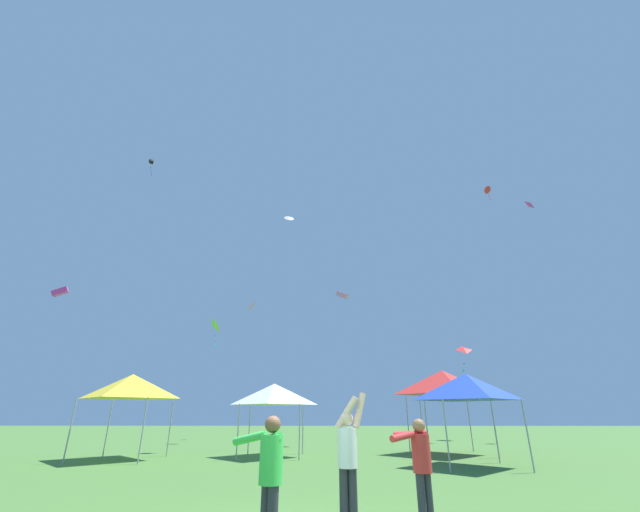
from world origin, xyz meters
TOP-DOWN VIEW (x-y plane):
  - person_flyer_white at (0.69, 1.55)m, footprint 0.63×0.36m
  - person_watcher_red at (1.93, 1.39)m, footprint 0.77×0.67m
  - person_companion_green at (-0.51, -0.01)m, footprint 0.83×0.63m
  - canopy_tent_yellow at (-8.05, 11.20)m, footprint 3.09×3.09m
  - canopy_tent_blue at (5.53, 9.07)m, footprint 2.92×2.92m
  - canopy_tent_white at (-2.06, 12.47)m, footprint 2.81×2.81m
  - canopy_tent_red at (5.98, 13.64)m, footprint 3.45×3.45m
  - kite_red_delta at (14.50, 23.39)m, footprint 0.83×0.75m
  - kite_white_delta at (-2.66, 22.16)m, footprint 0.90×0.76m
  - kite_magenta_box at (-14.98, 15.07)m, footprint 0.90×0.55m
  - kite_magenta_diamond at (17.56, 22.76)m, footprint 0.66×0.64m
  - kite_black_box at (-15.83, 23.77)m, footprint 0.71×0.80m
  - kite_pink_diamond at (-6.00, 25.67)m, footprint 0.56×0.56m
  - kite_lime_diamond at (-5.68, 14.81)m, footprint 0.65×0.66m
  - kite_red_diamond at (10.94, 24.46)m, footprint 1.05×1.32m
  - kite_pink_box at (1.43, 19.30)m, footprint 0.89×0.84m

SIDE VIEW (x-z plane):
  - person_watcher_red at x=1.93m, z-range 0.15..1.79m
  - person_companion_green at x=-0.51m, z-range 0.16..1.85m
  - person_flyer_white at x=0.69m, z-range 0.03..2.13m
  - canopy_tent_white at x=-2.06m, z-range 1.05..4.05m
  - canopy_tent_blue at x=5.53m, z-range 1.09..4.21m
  - canopy_tent_yellow at x=-8.05m, z-range 1.16..4.47m
  - canopy_tent_red at x=5.98m, z-range 1.29..4.99m
  - kite_lime_diamond at x=-5.68m, z-range 5.42..6.87m
  - kite_red_diamond at x=10.94m, z-range 4.97..7.51m
  - kite_magenta_box at x=-14.98m, z-range 7.92..8.55m
  - kite_pink_box at x=1.43m, z-range 8.87..9.54m
  - kite_pink_diamond at x=-6.00m, z-range 9.82..10.47m
  - kite_white_delta at x=-2.66m, z-range 16.32..16.96m
  - kite_magenta_diamond at x=17.56m, z-range 17.75..18.35m
  - kite_red_delta at x=14.50m, z-range 19.16..20.56m
  - kite_black_box at x=-15.83m, z-range 22.51..24.29m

